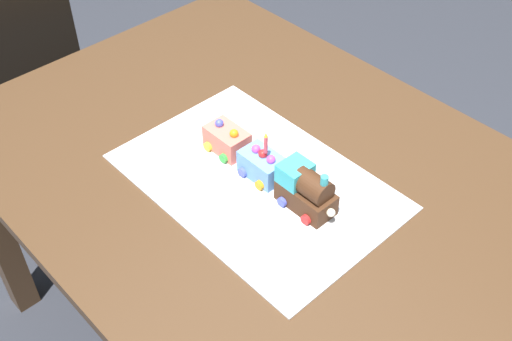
# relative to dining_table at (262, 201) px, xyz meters

# --- Properties ---
(dining_table) EXTENTS (1.40, 1.00, 0.74)m
(dining_table) POSITION_rel_dining_table_xyz_m (0.00, 0.00, 0.00)
(dining_table) COLOR #4C331E
(dining_table) RESTS_ON ground
(chair) EXTENTS (0.46, 0.46, 0.86)m
(chair) POSITION_rel_dining_table_xyz_m (1.03, 0.13, -0.16)
(chair) COLOR black
(chair) RESTS_ON ground
(cake_board) EXTENTS (0.60, 0.40, 0.00)m
(cake_board) POSITION_rel_dining_table_xyz_m (-0.02, 0.04, 0.11)
(cake_board) COLOR silver
(cake_board) RESTS_ON dining_table
(cake_locomotive) EXTENTS (0.14, 0.08, 0.12)m
(cake_locomotive) POSITION_rel_dining_table_xyz_m (-0.15, 0.02, 0.16)
(cake_locomotive) COLOR #472816
(cake_locomotive) RESTS_ON cake_board
(cake_car_gondola_sky_blue) EXTENTS (0.10, 0.08, 0.07)m
(cake_car_gondola_sky_blue) POSITION_rel_dining_table_xyz_m (-0.02, 0.02, 0.14)
(cake_car_gondola_sky_blue) COLOR #669EEA
(cake_car_gondola_sky_blue) RESTS_ON cake_board
(cake_car_tanker_coral) EXTENTS (0.10, 0.08, 0.07)m
(cake_car_tanker_coral) POSITION_rel_dining_table_xyz_m (0.10, 0.02, 0.14)
(cake_car_tanker_coral) COLOR #F27260
(cake_car_tanker_coral) RESTS_ON cake_board
(birthday_candle) EXTENTS (0.01, 0.01, 0.05)m
(birthday_candle) POSITION_rel_dining_table_xyz_m (-0.03, 0.02, 0.21)
(birthday_candle) COLOR #F24C59
(birthday_candle) RESTS_ON cake_car_gondola_sky_blue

